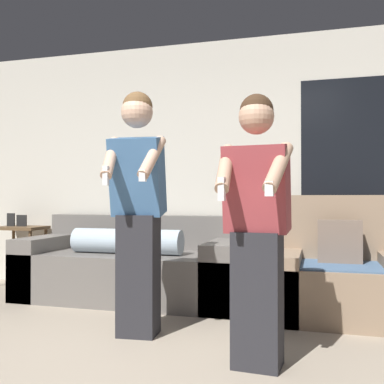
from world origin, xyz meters
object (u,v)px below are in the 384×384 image
at_px(side_table, 21,236).
at_px(person_left, 138,207).
at_px(armchair, 340,277).
at_px(person_right, 257,226).
at_px(couch, 133,268).

relative_size(side_table, person_left, 0.46).
bearing_deg(armchair, person_right, -111.85).
xyz_separation_m(couch, side_table, (-1.53, 0.29, 0.26)).
bearing_deg(side_table, armchair, -7.86).
relative_size(couch, person_left, 1.22).
relative_size(couch, side_table, 2.64).
bearing_deg(side_table, couch, -10.74).
height_order(couch, side_table, side_table).
height_order(armchair, person_right, person_right).
height_order(side_table, person_right, person_right).
xyz_separation_m(couch, person_left, (0.52, -1.13, 0.63)).
bearing_deg(person_right, couch, 133.64).
xyz_separation_m(couch, armchair, (1.97, -0.19, 0.03)).
xyz_separation_m(side_table, person_left, (2.05, -1.42, 0.38)).
distance_m(couch, side_table, 1.58).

